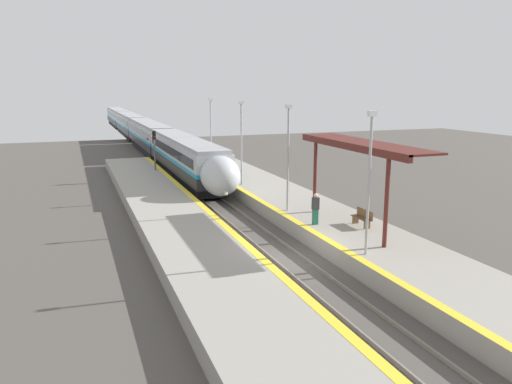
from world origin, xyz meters
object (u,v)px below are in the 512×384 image
(person_waiting, at_px, (315,208))
(lamppost_mid, at_px, (288,152))
(lamppost_near, at_px, (369,175))
(lamppost_far, at_px, (241,138))
(platform_bench, at_px, (363,217))
(lamppost_farthest, at_px, (211,129))
(railway_signal, at_px, (155,150))
(train, at_px, (139,129))

(person_waiting, xyz_separation_m, lamppost_mid, (-0.13, 3.32, 2.62))
(lamppost_near, height_order, lamppost_far, same)
(platform_bench, distance_m, lamppost_farthest, 21.61)
(platform_bench, relative_size, person_waiting, 0.88)
(platform_bench, distance_m, lamppost_near, 5.50)
(lamppost_far, relative_size, lamppost_farthest, 1.00)
(person_waiting, bearing_deg, lamppost_near, -91.51)
(person_waiting, distance_m, lamppost_near, 5.73)
(railway_signal, distance_m, lamppost_far, 10.32)
(platform_bench, distance_m, lamppost_mid, 5.86)
(person_waiting, bearing_deg, lamppost_farthest, 90.38)
(railway_signal, bearing_deg, lamppost_farthest, -5.54)
(train, xyz_separation_m, platform_bench, (4.83, -50.70, -0.80))
(lamppost_farthest, bearing_deg, platform_bench, -83.75)
(train, distance_m, person_waiting, 49.64)
(train, relative_size, lamppost_farthest, 13.70)
(platform_bench, relative_size, lamppost_near, 0.24)
(train, relative_size, lamppost_mid, 13.70)
(platform_bench, bearing_deg, lamppost_far, 100.27)
(lamppost_near, height_order, lamppost_farthest, same)
(lamppost_mid, height_order, lamppost_farthest, same)
(lamppost_near, xyz_separation_m, lamppost_farthest, (0.00, 25.23, 0.00))
(lamppost_near, xyz_separation_m, lamppost_mid, (0.00, 8.41, 0.00))
(person_waiting, relative_size, lamppost_mid, 0.27)
(lamppost_far, bearing_deg, lamppost_farthest, 90.00)
(person_waiting, distance_m, lamppost_farthest, 20.31)
(railway_signal, height_order, lamppost_near, lamppost_near)
(person_waiting, relative_size, lamppost_near, 0.27)
(railway_signal, bearing_deg, train, 85.14)
(lamppost_far, bearing_deg, railway_signal, 119.15)
(lamppost_far, distance_m, lamppost_farthest, 8.41)
(lamppost_far, xyz_separation_m, lamppost_farthest, (0.00, 8.41, 0.00))
(platform_bench, bearing_deg, lamppost_farthest, 96.25)
(platform_bench, height_order, lamppost_mid, lamppost_mid)
(platform_bench, bearing_deg, railway_signal, 108.53)
(lamppost_mid, xyz_separation_m, lamppost_far, (0.00, 8.41, 0.00))
(lamppost_far, bearing_deg, lamppost_near, -90.00)
(lamppost_farthest, bearing_deg, railway_signal, 174.46)
(lamppost_near, bearing_deg, lamppost_far, 90.00)
(person_waiting, height_order, lamppost_far, lamppost_far)
(train, bearing_deg, lamppost_far, -86.22)
(railway_signal, relative_size, lamppost_farthest, 0.69)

